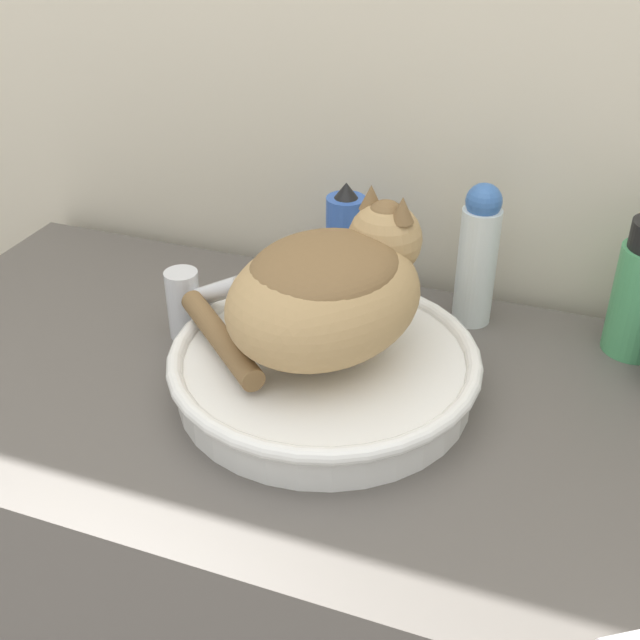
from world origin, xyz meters
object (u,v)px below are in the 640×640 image
at_px(cat, 329,288).
at_px(spray_bottle_trigger, 345,246).
at_px(faucet, 191,301).
at_px(lotion_bottle_white, 478,255).

xyz_separation_m(cat, spray_bottle_trigger, (-0.05, 0.22, -0.06)).
bearing_deg(spray_bottle_trigger, faucet, -131.49).
distance_m(faucet, lotion_bottle_white, 0.38).
xyz_separation_m(cat, lotion_bottle_white, (0.13, 0.22, -0.04)).
bearing_deg(spray_bottle_trigger, cat, -76.40).
distance_m(spray_bottle_trigger, lotion_bottle_white, 0.19).
xyz_separation_m(faucet, lotion_bottle_white, (0.34, 0.17, 0.04)).
xyz_separation_m(cat, faucet, (-0.21, 0.04, -0.08)).
bearing_deg(cat, lotion_bottle_white, -5.22).
relative_size(cat, lotion_bottle_white, 1.69).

